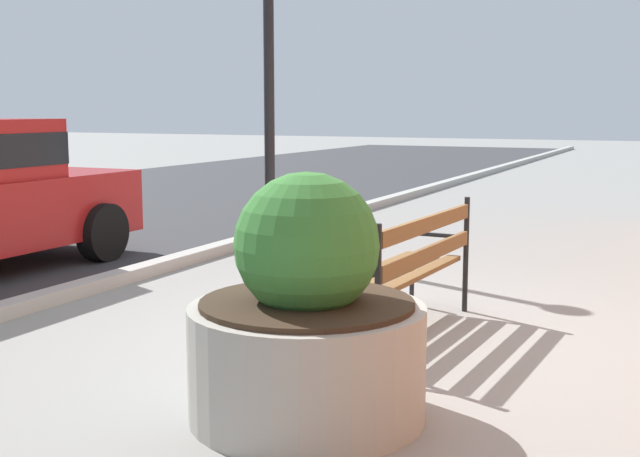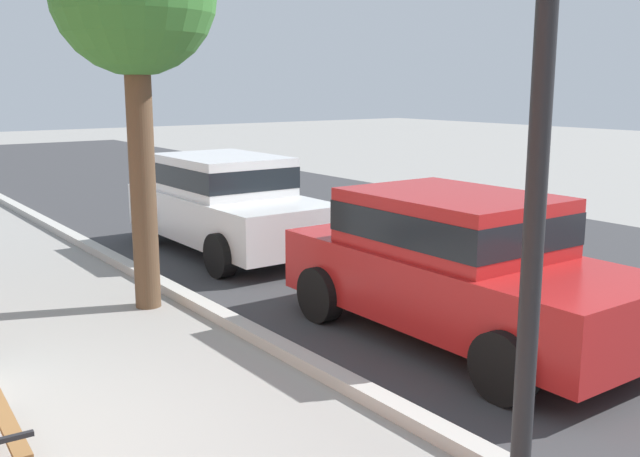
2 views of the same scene
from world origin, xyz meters
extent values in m
plane|color=gray|center=(0.00, 0.00, 0.00)|extent=(80.00, 80.00, 0.00)
cube|color=#B2AFA8|center=(0.00, 2.90, 0.06)|extent=(60.00, 0.20, 0.12)
cube|color=brown|center=(0.07, -0.25, 0.45)|extent=(1.70, 0.20, 0.04)
cube|color=brown|center=(0.08, -0.07, 0.45)|extent=(1.70, 0.20, 0.04)
cube|color=brown|center=(0.09, 0.11, 0.45)|extent=(1.70, 0.20, 0.04)
cube|color=brown|center=(0.06, -0.34, 0.62)|extent=(1.70, 0.13, 0.11)
cube|color=brown|center=(0.06, -0.34, 0.84)|extent=(1.70, 0.13, 0.11)
cylinder|color=black|center=(-0.79, 0.18, 0.23)|extent=(0.04, 0.04, 0.45)
cylinder|color=black|center=(-0.81, -0.29, 0.47)|extent=(0.04, 0.04, 0.95)
cube|color=black|center=(-0.80, -0.02, 0.62)|extent=(0.06, 0.48, 0.03)
cylinder|color=black|center=(0.97, 0.08, 0.23)|extent=(0.04, 0.04, 0.45)
cylinder|color=black|center=(0.94, -0.39, 0.47)|extent=(0.04, 0.04, 0.95)
cube|color=black|center=(0.96, -0.12, 0.62)|extent=(0.06, 0.48, 0.03)
cylinder|color=#A8A399|center=(-1.71, -0.23, 0.31)|extent=(1.28, 1.28, 0.62)
cylinder|color=#38281C|center=(-1.71, -0.23, 0.63)|extent=(1.15, 1.15, 0.03)
sphere|color=#387A33|center=(-1.71, -0.23, 0.95)|extent=(0.78, 0.78, 0.78)
cylinder|color=black|center=(1.47, 3.81, 0.32)|extent=(0.64, 0.22, 0.64)
cylinder|color=black|center=(2.75, 2.42, 1.80)|extent=(0.12, 0.12, 3.60)
camera|label=1|loc=(-5.55, -2.10, 1.66)|focal=45.95mm
camera|label=2|loc=(5.21, -0.83, 2.66)|focal=40.45mm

